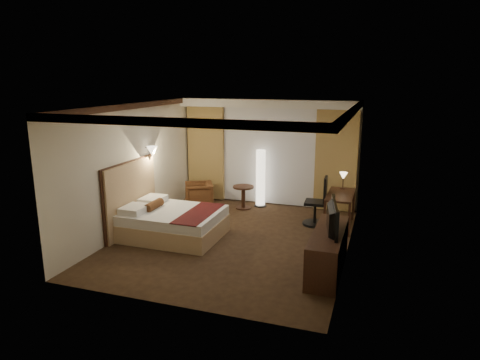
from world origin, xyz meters
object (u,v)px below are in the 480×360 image
(floor_lamp, at_px, (261,178))
(dresser, at_px, (328,251))
(bed, at_px, (174,223))
(armchair, at_px, (199,194))
(office_chair, at_px, (315,201))
(side_table, at_px, (243,197))
(desk, at_px, (340,210))
(television, at_px, (328,213))

(floor_lamp, bearing_deg, dresser, -56.89)
(bed, bearing_deg, dresser, -10.80)
(armchair, distance_m, dresser, 4.50)
(armchair, distance_m, office_chair, 3.05)
(armchair, bearing_deg, side_table, 74.24)
(armchair, distance_m, side_table, 1.14)
(side_table, distance_m, dresser, 3.84)
(desk, bearing_deg, side_table, 166.02)
(office_chair, relative_size, television, 1.04)
(floor_lamp, distance_m, desk, 2.30)
(bed, relative_size, dresser, 1.05)
(office_chair, bearing_deg, dresser, -78.53)
(television, bearing_deg, floor_lamp, 22.29)
(office_chair, bearing_deg, armchair, 169.09)
(armchair, distance_m, desk, 3.57)
(bed, xyz_separation_m, side_table, (0.75, 2.32, 0.01))
(floor_lamp, bearing_deg, armchair, -159.35)
(bed, distance_m, floor_lamp, 2.90)
(bed, relative_size, side_table, 3.34)
(side_table, relative_size, desk, 0.47)
(armchair, height_order, side_table, armchair)
(television, bearing_deg, armchair, 42.34)
(floor_lamp, bearing_deg, side_table, -136.89)
(bed, bearing_deg, armchair, 100.06)
(office_chair, bearing_deg, side_table, 158.14)
(desk, distance_m, office_chair, 0.56)
(bed, distance_m, side_table, 2.44)
(dresser, bearing_deg, side_table, 130.17)
(bed, relative_size, desk, 1.57)
(armchair, bearing_deg, bed, -17.12)
(side_table, distance_m, television, 3.89)
(floor_lamp, height_order, desk, floor_lamp)
(armchair, relative_size, side_table, 1.20)
(bed, bearing_deg, side_table, 72.12)
(armchair, relative_size, television, 0.65)
(bed, bearing_deg, television, -10.90)
(side_table, bearing_deg, armchair, -168.58)
(office_chair, bearing_deg, television, -79.24)
(bed, bearing_deg, office_chair, 32.19)
(desk, bearing_deg, armchair, 173.91)
(dresser, bearing_deg, bed, 169.20)
(side_table, distance_m, office_chair, 2.02)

